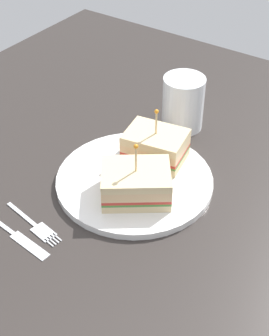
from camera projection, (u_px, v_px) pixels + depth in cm
name	position (u px, v px, depth cm)	size (l,w,h in cm)	color
ground_plane	(134.00, 188.00, 82.35)	(104.45, 104.45, 2.00)	#2D2826
plate	(134.00, 180.00, 81.37)	(25.07, 25.07, 1.11)	white
sandwich_half_front	(155.00, 146.00, 83.31)	(10.77, 8.68, 9.61)	beige
sandwich_half_back	(136.00, 183.00, 76.26)	(12.90, 12.36, 9.65)	beige
drink_glass	(183.00, 105.00, 91.62)	(7.52, 7.52, 9.88)	#B74C33
fork	(38.00, 227.00, 73.83)	(11.93, 3.20, 0.35)	silver
knife	(18.00, 237.00, 72.33)	(13.72, 2.47, 0.35)	silver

